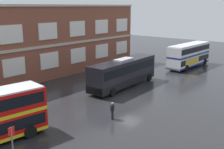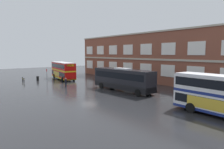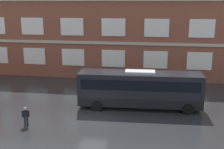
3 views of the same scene
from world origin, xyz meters
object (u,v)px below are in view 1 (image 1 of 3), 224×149
(touring_coach, at_px, (124,73))
(bus_stand_flag, at_px, (12,142))
(waiting_passenger, at_px, (112,110))
(double_decker_middle, at_px, (189,55))

(touring_coach, distance_m, bus_stand_flag, 20.23)
(touring_coach, bearing_deg, waiting_passenger, -148.13)
(double_decker_middle, relative_size, touring_coach, 0.92)
(bus_stand_flag, bearing_deg, double_decker_middle, 6.53)
(double_decker_middle, distance_m, touring_coach, 17.16)
(touring_coach, xyz_separation_m, bus_stand_flag, (-19.46, -5.53, -0.27))
(double_decker_middle, distance_m, bus_stand_flag, 36.81)
(waiting_passenger, height_order, bus_stand_flag, bus_stand_flag)
(touring_coach, relative_size, bus_stand_flag, 4.48)
(waiting_passenger, xyz_separation_m, bus_stand_flag, (-10.17, 0.24, 0.70))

